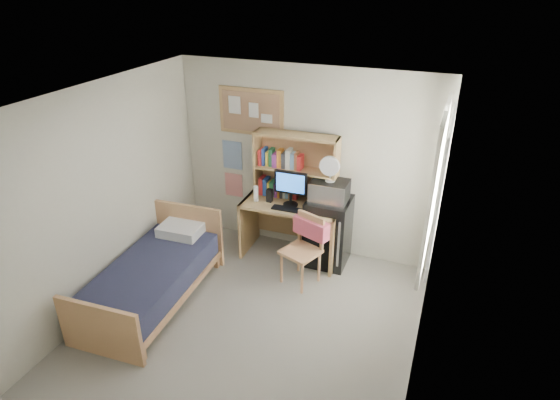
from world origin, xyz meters
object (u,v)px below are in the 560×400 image
at_px(bulletin_board, 251,112).
at_px(bed, 152,283).
at_px(desk, 292,230).
at_px(microwave, 330,191).
at_px(desk_chair, 301,251).
at_px(speaker_left, 269,196).
at_px(mini_fridge, 328,231).
at_px(desk_fan, 331,170).
at_px(speaker_right, 312,202).
at_px(monitor, 291,189).

height_order(bulletin_board, bed, bulletin_board).
height_order(desk, microwave, microwave).
distance_m(desk_chair, speaker_left, 0.90).
bearing_deg(bulletin_board, bed, -104.82).
distance_m(mini_fridge, bed, 2.37).
xyz_separation_m(microwave, desk_fan, (0.00, 0.00, 0.30)).
bearing_deg(bed, microwave, 39.74).
xyz_separation_m(speaker_left, microwave, (0.80, 0.10, 0.17)).
height_order(desk, speaker_right, speaker_right).
relative_size(monitor, speaker_left, 2.60).
bearing_deg(microwave, desk_chair, -107.99).
bearing_deg(microwave, speaker_right, -157.04).
distance_m(desk_chair, speaker_right, 0.67).
xyz_separation_m(bulletin_board, monitor, (0.72, -0.40, -0.86)).
bearing_deg(speaker_right, bed, -136.63).
bearing_deg(bed, desk_chair, 30.48).
distance_m(bed, desk_fan, 2.60).
height_order(desk_chair, speaker_right, speaker_right).
bearing_deg(desk_fan, microwave, 179.82).
bearing_deg(desk, speaker_left, -168.69).
xyz_separation_m(desk, mini_fridge, (0.50, 0.05, 0.06)).
height_order(bulletin_board, desk, bulletin_board).
distance_m(desk, speaker_right, 0.59).
relative_size(speaker_left, desk_fan, 0.57).
bearing_deg(microwave, desk_fan, -0.18).
height_order(desk_chair, monitor, monitor).
relative_size(mini_fridge, microwave, 2.01).
relative_size(desk_chair, speaker_right, 5.13).
relative_size(mini_fridge, bed, 0.50).
height_order(bulletin_board, speaker_right, bulletin_board).
distance_m(speaker_left, desk_fan, 0.93).
bearing_deg(bed, desk_fan, 39.74).
distance_m(speaker_right, desk_fan, 0.51).
bearing_deg(desk, speaker_right, -11.31).
height_order(mini_fridge, speaker_left, speaker_left).
height_order(bulletin_board, desk_chair, bulletin_board).
height_order(desk_chair, bed, desk_chair).
relative_size(desk, microwave, 2.81).
relative_size(mini_fridge, speaker_left, 5.25).
xyz_separation_m(desk, desk_chair, (0.32, -0.54, 0.05)).
bearing_deg(bed, speaker_right, 41.70).
bearing_deg(monitor, desk_fan, 9.23).
height_order(desk_chair, mini_fridge, mini_fridge).
height_order(speaker_right, microwave, microwave).
bearing_deg(monitor, speaker_right, -0.00).
bearing_deg(bulletin_board, desk, -24.94).
xyz_separation_m(bed, speaker_right, (1.52, 1.50, 0.66)).
bearing_deg(microwave, desk, -176.48).
height_order(desk, speaker_left, speaker_left).
bearing_deg(bed, bulletin_board, 72.28).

